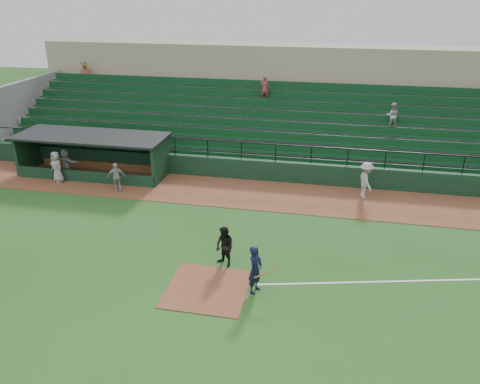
# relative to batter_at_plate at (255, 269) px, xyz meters

# --- Properties ---
(ground) EXTENTS (90.00, 90.00, 0.00)m
(ground) POSITION_rel_batter_at_plate_xyz_m (-1.76, 0.77, -0.94)
(ground) COLOR #214E19
(ground) RESTS_ON ground
(warning_track) EXTENTS (40.00, 4.00, 0.03)m
(warning_track) POSITION_rel_batter_at_plate_xyz_m (-1.76, 8.77, -0.92)
(warning_track) COLOR brown
(warning_track) RESTS_ON ground
(home_plate_dirt) EXTENTS (3.00, 3.00, 0.03)m
(home_plate_dirt) POSITION_rel_batter_at_plate_xyz_m (-1.76, -0.23, -0.92)
(home_plate_dirt) COLOR brown
(home_plate_dirt) RESTS_ON ground
(foul_line) EXTENTS (17.49, 4.44, 0.01)m
(foul_line) POSITION_rel_batter_at_plate_xyz_m (6.24, 1.97, -0.93)
(foul_line) COLOR white
(foul_line) RESTS_ON ground
(stadium_structure) EXTENTS (38.00, 13.08, 6.40)m
(stadium_structure) POSITION_rel_batter_at_plate_xyz_m (-1.76, 17.23, 1.36)
(stadium_structure) COLOR black
(stadium_structure) RESTS_ON ground
(dugout) EXTENTS (8.90, 3.20, 2.42)m
(dugout) POSITION_rel_batter_at_plate_xyz_m (-11.51, 10.33, 0.39)
(dugout) COLOR black
(dugout) RESTS_ON ground
(batter_at_plate) EXTENTS (1.11, 0.79, 1.88)m
(batter_at_plate) POSITION_rel_batter_at_plate_xyz_m (0.00, 0.00, 0.00)
(batter_at_plate) COLOR black
(batter_at_plate) RESTS_ON ground
(umpire) EXTENTS (1.05, 1.00, 1.71)m
(umpire) POSITION_rel_batter_at_plate_xyz_m (-1.50, 1.51, -0.09)
(umpire) COLOR black
(umpire) RESTS_ON ground
(runner) EXTENTS (1.10, 1.45, 1.99)m
(runner) POSITION_rel_batter_at_plate_xyz_m (4.23, 9.46, 0.09)
(runner) COLOR #A19B97
(runner) RESTS_ON warning_track
(dugout_player_a) EXTENTS (1.02, 0.73, 1.61)m
(dugout_player_a) POSITION_rel_batter_at_plate_xyz_m (-9.07, 7.73, -0.10)
(dugout_player_a) COLOR #A6A19B
(dugout_player_a) RESTS_ON warning_track
(dugout_player_b) EXTENTS (1.05, 0.93, 1.81)m
(dugout_player_b) POSITION_rel_batter_at_plate_xyz_m (-12.94, 8.24, -0.00)
(dugout_player_b) COLOR gray
(dugout_player_b) RESTS_ON warning_track
(dugout_player_c) EXTENTS (1.68, 0.96, 1.73)m
(dugout_player_c) POSITION_rel_batter_at_plate_xyz_m (-12.86, 9.13, -0.04)
(dugout_player_c) COLOR #99938F
(dugout_player_c) RESTS_ON warning_track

